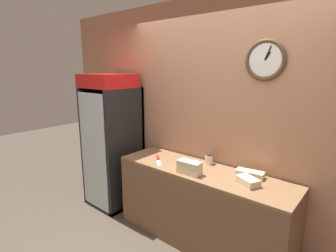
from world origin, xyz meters
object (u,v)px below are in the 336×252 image
beverage_cooler (115,135)px  sandwich_stack_bottom (189,170)px  sandwich_stack_middle (189,164)px  condiment_jar (209,159)px  sandwich_flat_right (250,174)px  chefs_knife (158,159)px  sandwich_flat_left (248,181)px

beverage_cooler → sandwich_stack_bottom: size_ratio=7.21×
sandwich_stack_middle → condiment_jar: 0.38m
sandwich_flat_right → chefs_knife: sandwich_flat_right is taller
sandwich_flat_left → condiment_jar: condiment_jar is taller
beverage_cooler → condiment_jar: bearing=8.3°
sandwich_stack_middle → condiment_jar: sandwich_stack_middle is taller
chefs_knife → beverage_cooler: bearing=175.0°
chefs_knife → sandwich_stack_middle: bearing=-9.9°
sandwich_flat_left → condiment_jar: 0.61m
sandwich_stack_middle → sandwich_flat_right: 0.61m
beverage_cooler → sandwich_stack_bottom: beverage_cooler is taller
beverage_cooler → sandwich_flat_right: beverage_cooler is taller
beverage_cooler → sandwich_stack_bottom: 1.43m
condiment_jar → sandwich_stack_middle: bearing=-90.9°
sandwich_stack_bottom → sandwich_flat_left: (0.57, 0.14, 0.00)m
sandwich_flat_right → sandwich_stack_bottom: bearing=-147.6°
sandwich_flat_left → chefs_knife: size_ratio=0.96×
beverage_cooler → sandwich_stack_middle: (1.41, -0.17, -0.04)m
chefs_knife → condiment_jar: (0.52, 0.29, 0.05)m
sandwich_stack_bottom → sandwich_stack_middle: (0.00, 0.00, 0.07)m
beverage_cooler → sandwich_flat_right: (1.93, 0.16, -0.11)m
sandwich_stack_middle → sandwich_flat_left: sandwich_stack_middle is taller
sandwich_stack_bottom → sandwich_flat_left: size_ratio=1.04×
sandwich_flat_right → chefs_knife: size_ratio=1.11×
sandwich_flat_left → chefs_knife: sandwich_flat_left is taller
sandwich_stack_bottom → beverage_cooler: bearing=173.2°
sandwich_flat_right → sandwich_stack_middle: bearing=-147.6°
sandwich_flat_left → sandwich_flat_right: bearing=108.0°
sandwich_stack_bottom → condiment_jar: bearing=89.1°
sandwich_stack_bottom → sandwich_flat_left: bearing=14.0°
sandwich_stack_middle → sandwich_flat_right: (0.51, 0.33, -0.07)m
sandwich_flat_left → chefs_knife: bearing=-177.2°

